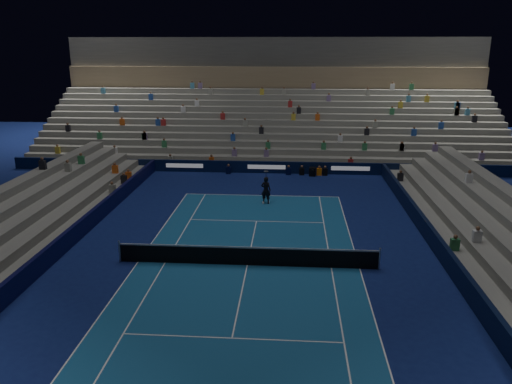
{
  "coord_description": "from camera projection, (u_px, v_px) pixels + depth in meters",
  "views": [
    {
      "loc": [
        2.05,
        -22.47,
        10.45
      ],
      "look_at": [
        0.0,
        6.0,
        2.0
      ],
      "focal_mm": 35.04,
      "sensor_mm": 36.0,
      "label": 1
    }
  ],
  "objects": [
    {
      "name": "tennis_player",
      "position": [
        266.0,
        190.0,
        33.94
      ],
      "size": [
        0.77,
        0.6,
        1.88
      ],
      "primitive_type": "imported",
      "rotation": [
        0.0,
        0.0,
        2.9
      ],
      "color": "black",
      "rests_on": "ground"
    },
    {
      "name": "broadcast_camera",
      "position": [
        312.0,
        172.0,
        41.3
      ],
      "size": [
        0.57,
        1.01,
        0.69
      ],
      "color": "black",
      "rests_on": "ground"
    },
    {
      "name": "court_surface",
      "position": [
        247.0,
        265.0,
        24.59
      ],
      "size": [
        10.97,
        23.77,
        0.01
      ],
      "primitive_type": "cube",
      "color": "#174F82",
      "rests_on": "ground"
    },
    {
      "name": "sponsor_barrier_west",
      "position": [
        56.0,
        250.0,
        25.12
      ],
      "size": [
        0.25,
        37.0,
        1.0
      ],
      "primitive_type": "cube",
      "color": "#080933",
      "rests_on": "ground"
    },
    {
      "name": "sponsor_barrier_far",
      "position": [
        267.0,
        167.0,
        42.15
      ],
      "size": [
        44.0,
        0.25,
        1.0
      ],
      "primitive_type": "cube",
      "color": "black",
      "rests_on": "ground"
    },
    {
      "name": "tennis_net",
      "position": [
        247.0,
        256.0,
        24.45
      ],
      "size": [
        12.9,
        0.1,
        1.1
      ],
      "color": "#B2B2B7",
      "rests_on": "ground"
    },
    {
      "name": "ground",
      "position": [
        247.0,
        265.0,
        24.6
      ],
      "size": [
        90.0,
        90.0,
        0.0
      ],
      "primitive_type": "plane",
      "color": "#0D1852",
      "rests_on": "ground"
    },
    {
      "name": "sponsor_barrier_east",
      "position": [
        450.0,
        262.0,
        23.79
      ],
      "size": [
        0.25,
        37.0,
        1.0
      ],
      "primitive_type": "cube",
      "color": "black",
      "rests_on": "ground"
    },
    {
      "name": "grandstand_main",
      "position": [
        272.0,
        118.0,
        50.32
      ],
      "size": [
        44.0,
        15.2,
        11.2
      ],
      "color": "slate",
      "rests_on": "ground"
    }
  ]
}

